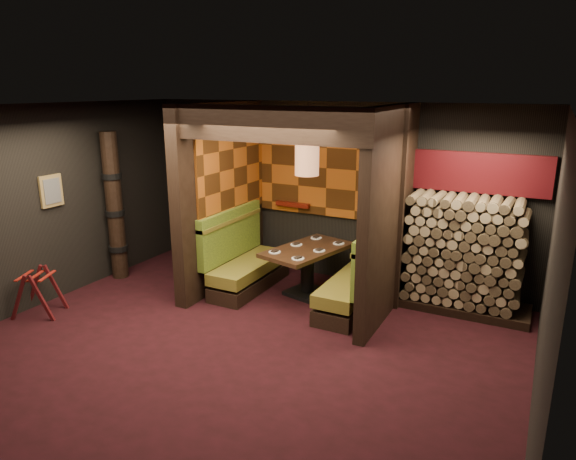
# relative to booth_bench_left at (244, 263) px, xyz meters

# --- Properties ---
(floor) EXTENTS (6.50, 5.50, 0.02)m
(floor) POSITION_rel_booth_bench_left_xyz_m (0.96, -1.65, -0.41)
(floor) COLOR black
(floor) RESTS_ON ground
(ceiling) EXTENTS (6.50, 5.50, 0.02)m
(ceiling) POSITION_rel_booth_bench_left_xyz_m (0.96, -1.65, 2.46)
(ceiling) COLOR black
(ceiling) RESTS_ON ground
(wall_back) EXTENTS (6.50, 0.02, 2.85)m
(wall_back) POSITION_rel_booth_bench_left_xyz_m (0.96, 1.11, 1.02)
(wall_back) COLOR black
(wall_back) RESTS_ON ground
(wall_front) EXTENTS (6.50, 0.02, 2.85)m
(wall_front) POSITION_rel_booth_bench_left_xyz_m (0.96, -4.41, 1.02)
(wall_front) COLOR black
(wall_front) RESTS_ON ground
(wall_left) EXTENTS (0.02, 5.50, 2.85)m
(wall_left) POSITION_rel_booth_bench_left_xyz_m (-2.30, -1.65, 1.02)
(wall_left) COLOR black
(wall_left) RESTS_ON ground
(wall_right) EXTENTS (0.02, 5.50, 2.85)m
(wall_right) POSITION_rel_booth_bench_left_xyz_m (4.22, -1.65, 1.02)
(wall_right) COLOR black
(wall_right) RESTS_ON ground
(partition_left) EXTENTS (0.20, 2.20, 2.85)m
(partition_left) POSITION_rel_booth_bench_left_xyz_m (-0.39, -0.00, 1.02)
(partition_left) COLOR black
(partition_left) RESTS_ON floor
(partition_right) EXTENTS (0.15, 2.10, 2.85)m
(partition_right) POSITION_rel_booth_bench_left_xyz_m (2.26, 0.05, 1.02)
(partition_right) COLOR black
(partition_right) RESTS_ON floor
(header_beam) EXTENTS (2.85, 0.18, 0.44)m
(header_beam) POSITION_rel_booth_bench_left_xyz_m (0.94, -0.95, 2.23)
(header_beam) COLOR black
(header_beam) RESTS_ON partition_left
(tapa_back_panel) EXTENTS (2.40, 0.06, 1.55)m
(tapa_back_panel) POSITION_rel_booth_bench_left_xyz_m (0.94, 1.06, 1.42)
(tapa_back_panel) COLOR #9D4A13
(tapa_back_panel) RESTS_ON wall_back
(tapa_side_panel) EXTENTS (0.04, 1.85, 1.45)m
(tapa_side_panel) POSITION_rel_booth_bench_left_xyz_m (-0.27, 0.17, 1.45)
(tapa_side_panel) COLOR #9D4A13
(tapa_side_panel) RESTS_ON partition_left
(lacquer_shelf) EXTENTS (0.60, 0.12, 0.07)m
(lacquer_shelf) POSITION_rel_booth_bench_left_xyz_m (0.36, 1.00, 0.78)
(lacquer_shelf) COLOR #561009
(lacquer_shelf) RESTS_ON wall_back
(booth_bench_left) EXTENTS (0.68, 1.60, 1.14)m
(booth_bench_left) POSITION_rel_booth_bench_left_xyz_m (0.00, 0.00, 0.00)
(booth_bench_left) COLOR black
(booth_bench_left) RESTS_ON floor
(booth_bench_right) EXTENTS (0.68, 1.60, 1.14)m
(booth_bench_right) POSITION_rel_booth_bench_left_xyz_m (1.89, 0.00, 0.00)
(booth_bench_right) COLOR black
(booth_bench_right) RESTS_ON floor
(dining_table) EXTENTS (1.09, 1.55, 0.74)m
(dining_table) POSITION_rel_booth_bench_left_xyz_m (1.01, 0.19, 0.11)
(dining_table) COLOR black
(dining_table) RESTS_ON floor
(place_settings) EXTENTS (0.85, 1.22, 0.03)m
(place_settings) POSITION_rel_booth_bench_left_xyz_m (1.01, 0.19, 0.36)
(place_settings) COLOR white
(place_settings) RESTS_ON dining_table
(pendant_lamp) EXTENTS (0.34, 0.34, 1.00)m
(pendant_lamp) POSITION_rel_booth_bench_left_xyz_m (1.01, 0.14, 1.67)
(pendant_lamp) COLOR #A86942
(pendant_lamp) RESTS_ON ceiling
(framed_picture) EXTENTS (0.05, 0.36, 0.46)m
(framed_picture) POSITION_rel_booth_bench_left_xyz_m (-2.25, -1.55, 1.22)
(framed_picture) COLOR olive
(framed_picture) RESTS_ON wall_left
(luggage_rack) EXTENTS (0.76, 0.67, 0.69)m
(luggage_rack) POSITION_rel_booth_bench_left_xyz_m (-2.01, -2.16, -0.05)
(luggage_rack) COLOR #460F12
(luggage_rack) RESTS_ON floor
(totem_column) EXTENTS (0.31, 0.31, 2.40)m
(totem_column) POSITION_rel_booth_bench_left_xyz_m (-2.09, -0.55, 0.79)
(totem_column) COLOR black
(totem_column) RESTS_ON floor
(firewood_stack) EXTENTS (1.73, 0.70, 1.64)m
(firewood_stack) POSITION_rel_booth_bench_left_xyz_m (3.25, 0.70, 0.42)
(firewood_stack) COLOR black
(firewood_stack) RESTS_ON floor
(mosaic_header) EXTENTS (1.83, 0.10, 0.56)m
(mosaic_header) POSITION_rel_booth_bench_left_xyz_m (3.25, 1.03, 1.52)
(mosaic_header) COLOR maroon
(mosaic_header) RESTS_ON wall_back
(bay_front_post) EXTENTS (0.08, 0.08, 2.85)m
(bay_front_post) POSITION_rel_booth_bench_left_xyz_m (2.35, 0.31, 1.02)
(bay_front_post) COLOR black
(bay_front_post) RESTS_ON floor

